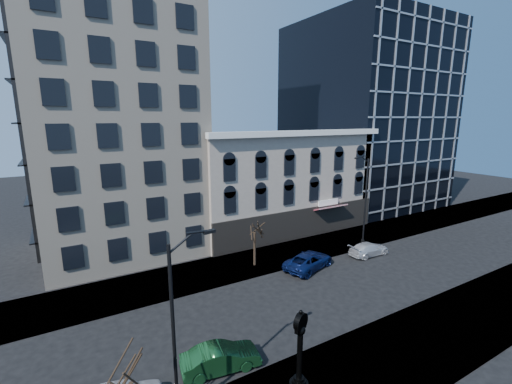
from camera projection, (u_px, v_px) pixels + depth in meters
ground at (260, 313)px, 24.76m from camera, size 160.00×160.00×0.00m
sidewalk_far at (215, 270)px, 31.50m from camera, size 160.00×6.00×0.12m
cream_tower at (109, 61)px, 33.60m from camera, size 15.90×15.40×42.50m
victorian_row at (277, 182)px, 42.80m from camera, size 22.60×11.19×12.50m
glass_office at (364, 117)px, 55.16m from camera, size 20.00×20.15×28.00m
street_clock at (300, 353)px, 17.36m from camera, size 1.00×1.00×4.43m
street_lamp_near at (185, 279)px, 14.68m from camera, size 2.37×0.55×9.17m
street_lamp_far at (363, 177)px, 36.07m from camera, size 2.60×0.58×10.05m
bare_tree_near at (129, 365)px, 13.01m from camera, size 3.47×3.47×5.96m
bare_tree_far at (255, 225)px, 31.75m from camera, size 3.03×3.03×5.21m
car_near_b at (221, 358)px, 19.05m from camera, size 4.61×2.22×1.46m
car_far_a at (309, 261)px, 31.91m from camera, size 6.01×4.10×1.53m
car_far_b at (369, 249)px, 35.06m from camera, size 4.58×1.92×1.32m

